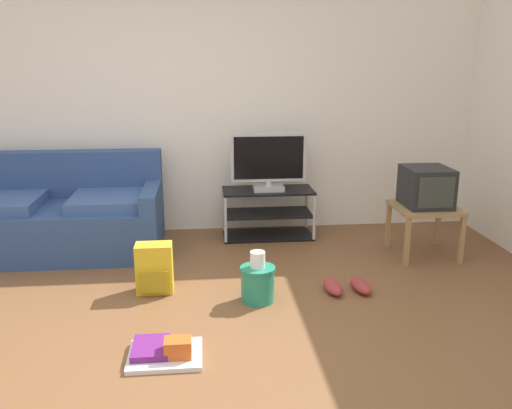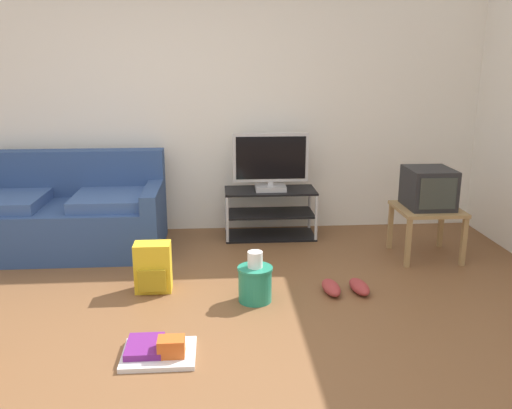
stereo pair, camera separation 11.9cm
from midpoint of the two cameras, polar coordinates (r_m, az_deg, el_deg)
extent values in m
cube|color=brown|center=(3.58, -7.70, -14.35)|extent=(9.00, 9.80, 0.02)
cube|color=silver|center=(5.58, -6.72, 10.96)|extent=(9.00, 0.10, 2.70)
cube|color=navy|center=(5.33, -19.01, -2.30)|extent=(1.84, 0.93, 0.45)
cube|color=navy|center=(5.57, -18.47, 3.18)|extent=(1.84, 0.20, 0.44)
cube|color=navy|center=(5.10, -10.06, 1.08)|extent=(0.14, 0.93, 0.16)
cube|color=#365289|center=(5.36, -24.63, 0.26)|extent=(0.73, 0.65, 0.10)
cube|color=#365289|center=(5.10, -13.95, 0.49)|extent=(0.73, 0.65, 0.10)
cube|color=black|center=(5.38, 2.14, 1.46)|extent=(0.90, 0.43, 0.02)
cube|color=black|center=(5.44, 2.11, -0.92)|extent=(0.86, 0.41, 0.02)
cube|color=black|center=(5.51, 2.09, -3.24)|extent=(0.90, 0.43, 0.02)
cylinder|color=#B7B7BC|center=(5.22, -2.39, -1.61)|extent=(0.03, 0.03, 0.48)
cylinder|color=#B7B7BC|center=(5.32, 6.99, -1.40)|extent=(0.03, 0.03, 0.48)
cylinder|color=#B7B7BC|center=(5.61, -2.52, -0.45)|extent=(0.03, 0.03, 0.48)
cylinder|color=#B7B7BC|center=(5.69, 6.24, -0.28)|extent=(0.03, 0.03, 0.48)
cube|color=#B2B2B7|center=(5.36, 2.16, 1.77)|extent=(0.30, 0.22, 0.05)
cube|color=#B2B2B7|center=(5.35, 2.17, 2.24)|extent=(0.05, 0.04, 0.04)
cube|color=#B2B2B7|center=(5.30, 2.19, 4.95)|extent=(0.74, 0.04, 0.47)
cube|color=black|center=(5.27, 2.22, 4.91)|extent=(0.68, 0.01, 0.41)
cube|color=#9E7A4C|center=(5.07, 18.21, -0.46)|extent=(0.55, 0.55, 0.03)
cube|color=#9E7A4C|center=(4.83, 16.37, -3.93)|extent=(0.04, 0.04, 0.43)
cube|color=#9E7A4C|center=(5.02, 21.61, -3.68)|extent=(0.04, 0.04, 0.43)
cube|color=#9E7A4C|center=(5.27, 14.56, -2.23)|extent=(0.04, 0.04, 0.43)
cube|color=#9E7A4C|center=(5.45, 19.44, -2.06)|extent=(0.04, 0.04, 0.43)
cube|color=#232326|center=(5.05, 18.30, 1.68)|extent=(0.39, 0.43, 0.35)
cube|color=#333833|center=(4.85, 19.25, 1.08)|extent=(0.32, 0.01, 0.27)
cube|color=gold|center=(4.25, -9.96, -6.49)|extent=(0.28, 0.17, 0.38)
cube|color=#A4851A|center=(4.19, -10.05, -7.88)|extent=(0.21, 0.04, 0.17)
cylinder|color=#A4851A|center=(4.35, -10.85, -5.74)|extent=(0.04, 0.04, 0.31)
cylinder|color=#A4851A|center=(4.34, -8.82, -5.73)|extent=(0.04, 0.04, 0.31)
cylinder|color=#238466|center=(4.04, 0.76, -8.35)|extent=(0.25, 0.25, 0.27)
cylinder|color=#238466|center=(3.99, 0.76, -6.74)|extent=(0.26, 0.26, 0.02)
cylinder|color=white|center=(3.97, 0.76, -5.93)|extent=(0.11, 0.11, 0.14)
ellipsoid|color=#993333|center=(4.25, 8.70, -8.62)|extent=(0.15, 0.29, 0.09)
ellipsoid|color=#993333|center=(4.30, 11.58, -8.45)|extent=(0.16, 0.30, 0.09)
cube|color=silver|center=(3.44, -9.13, -15.24)|extent=(0.44, 0.36, 0.03)
cube|color=#CC561E|center=(3.36, -7.85, -14.58)|extent=(0.16, 0.12, 0.11)
cube|color=#661E70|center=(3.46, -10.60, -14.43)|extent=(0.22, 0.28, 0.04)
camera|label=1|loc=(0.06, -89.25, 0.20)|focal=38.10mm
camera|label=2|loc=(0.06, 90.75, -0.20)|focal=38.10mm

